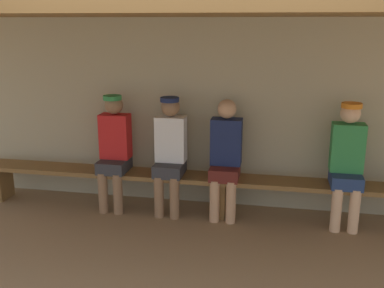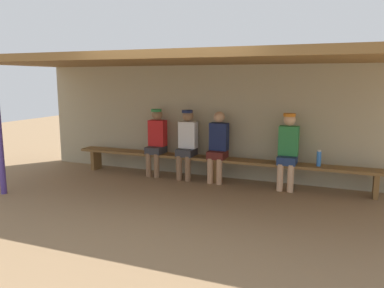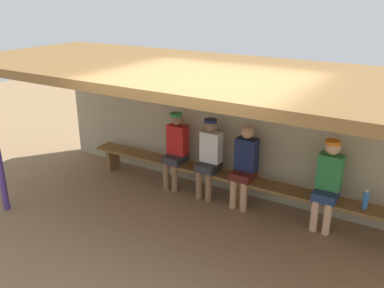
# 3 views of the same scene
# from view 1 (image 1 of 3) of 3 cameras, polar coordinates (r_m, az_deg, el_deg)

# --- Properties ---
(back_wall) EXTENTS (8.00, 0.20, 2.20)m
(back_wall) POSITION_cam_1_polar(r_m,az_deg,el_deg) (5.37, 4.67, 3.85)
(back_wall) COLOR tan
(back_wall) RESTS_ON ground
(dugout_roof) EXTENTS (8.00, 2.80, 0.12)m
(dugout_roof) POSITION_cam_1_polar(r_m,az_deg,el_deg) (3.98, 2.87, 16.72)
(dugout_roof) COLOR brown
(dugout_roof) RESTS_ON back_wall
(bench) EXTENTS (6.00, 0.36, 0.46)m
(bench) POSITION_cam_1_polar(r_m,az_deg,el_deg) (5.13, 3.94, -4.96)
(bench) COLOR brown
(bench) RESTS_ON ground
(player_in_white) EXTENTS (0.34, 0.42, 1.34)m
(player_in_white) POSITION_cam_1_polar(r_m,az_deg,el_deg) (5.03, 4.24, -1.30)
(player_in_white) COLOR #591E19
(player_in_white) RESTS_ON ground
(player_shirtless_tan) EXTENTS (0.34, 0.42, 1.34)m
(player_shirtless_tan) POSITION_cam_1_polar(r_m,az_deg,el_deg) (5.05, 18.96, -1.83)
(player_shirtless_tan) COLOR navy
(player_shirtless_tan) RESTS_ON ground
(player_in_blue) EXTENTS (0.34, 0.42, 1.34)m
(player_in_blue) POSITION_cam_1_polar(r_m,az_deg,el_deg) (5.13, -2.80, -0.74)
(player_in_blue) COLOR #333338
(player_in_blue) RESTS_ON ground
(player_in_red) EXTENTS (0.34, 0.42, 1.34)m
(player_in_red) POSITION_cam_1_polar(r_m,az_deg,el_deg) (5.32, -9.79, -0.35)
(player_in_red) COLOR #333338
(player_in_red) RESTS_ON ground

